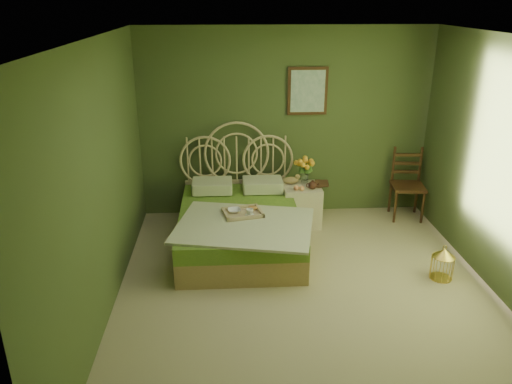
{
  "coord_description": "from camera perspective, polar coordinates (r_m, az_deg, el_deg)",
  "views": [
    {
      "loc": [
        -0.82,
        -4.45,
        2.94
      ],
      "look_at": [
        -0.48,
        1.0,
        0.79
      ],
      "focal_mm": 35.0,
      "sensor_mm": 36.0,
      "label": 1
    }
  ],
  "objects": [
    {
      "name": "cereal_bowl",
      "position": [
        5.99,
        -2.49,
        -2.13
      ],
      "size": [
        0.18,
        0.18,
        0.04
      ],
      "primitive_type": "imported",
      "rotation": [
        0.0,
        0.0,
        0.12
      ],
      "color": "white",
      "rests_on": "bed"
    },
    {
      "name": "chair",
      "position": [
        7.31,
        16.82,
        1.41
      ],
      "size": [
        0.48,
        0.48,
        0.98
      ],
      "rotation": [
        0.0,
        0.0,
        -0.12
      ],
      "color": "#3B1C10",
      "rests_on": "floor"
    },
    {
      "name": "bed",
      "position": [
        6.24,
        -1.93,
        -3.57
      ],
      "size": [
        1.73,
        2.19,
        1.35
      ],
      "color": "tan",
      "rests_on": "floor"
    },
    {
      "name": "coffee_cup",
      "position": [
        5.89,
        -0.72,
        -2.32
      ],
      "size": [
        0.09,
        0.09,
        0.08
      ],
      "primitive_type": "imported",
      "rotation": [
        0.0,
        0.0,
        0.07
      ],
      "color": "white",
      "rests_on": "bed"
    },
    {
      "name": "wall_back",
      "position": [
        6.95,
        3.34,
        7.8
      ],
      "size": [
        4.0,
        0.0,
        4.0
      ],
      "primitive_type": "plane",
      "rotation": [
        1.57,
        0.0,
        0.0
      ],
      "color": "#44562D",
      "rests_on": "floor"
    },
    {
      "name": "book_upper",
      "position": [
        6.79,
        6.77,
        1.01
      ],
      "size": [
        0.21,
        0.27,
        0.02
      ],
      "primitive_type": "imported",
      "rotation": [
        0.0,
        0.0,
        -0.13
      ],
      "color": "#472819",
      "rests_on": "nightstand"
    },
    {
      "name": "floor",
      "position": [
        5.4,
        5.86,
        -11.64
      ],
      "size": [
        4.5,
        4.5,
        0.0
      ],
      "primitive_type": "plane",
      "color": "tan",
      "rests_on": "ground"
    },
    {
      "name": "wall_art",
      "position": [
        6.87,
        5.92,
        11.4
      ],
      "size": [
        0.54,
        0.04,
        0.64
      ],
      "color": "#3B1C10",
      "rests_on": "wall_back"
    },
    {
      "name": "book_lower",
      "position": [
        6.8,
        6.76,
        0.84
      ],
      "size": [
        0.16,
        0.22,
        0.02
      ],
      "primitive_type": "imported",
      "rotation": [
        0.0,
        0.0,
        -0.01
      ],
      "color": "#381E0F",
      "rests_on": "nightstand"
    },
    {
      "name": "birdcage",
      "position": [
        5.94,
        20.53,
        -7.71
      ],
      "size": [
        0.24,
        0.24,
        0.37
      ],
      "rotation": [
        0.0,
        0.0,
        -0.18
      ],
      "color": "gold",
      "rests_on": "floor"
    },
    {
      "name": "nightstand",
      "position": [
        6.84,
        5.26,
        -0.84
      ],
      "size": [
        0.5,
        0.5,
        0.98
      ],
      "color": "#EEE9C2",
      "rests_on": "floor"
    },
    {
      "name": "wall_left",
      "position": [
        4.89,
        -17.32,
        0.89
      ],
      "size": [
        0.0,
        4.5,
        4.5
      ],
      "primitive_type": "plane",
      "rotation": [
        1.57,
        0.0,
        1.57
      ],
      "color": "#44562D",
      "rests_on": "floor"
    },
    {
      "name": "ceiling",
      "position": [
        4.54,
        7.14,
        17.05
      ],
      "size": [
        4.5,
        4.5,
        0.0
      ],
      "primitive_type": "plane",
      "rotation": [
        3.14,
        0.0,
        0.0
      ],
      "color": "silver",
      "rests_on": "wall_back"
    }
  ]
}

